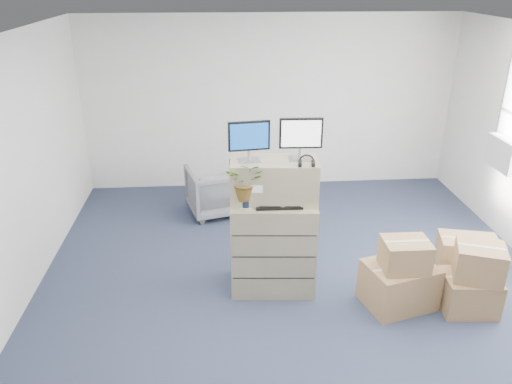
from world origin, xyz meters
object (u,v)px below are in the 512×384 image
monitor_right (301,136)px  keyboard (279,205)px  potted_plant (246,185)px  filing_cabinet_lower (273,245)px  monitor_left (249,139)px  water_bottle (284,189)px  office_chair (215,188)px

monitor_right → keyboard: 0.76m
monitor_right → potted_plant: size_ratio=0.91×
filing_cabinet_lower → potted_plant: size_ratio=2.17×
filing_cabinet_lower → monitor_right: monitor_right is taller
monitor_left → water_bottle: monitor_left is taller
monitor_right → water_bottle: monitor_right is taller
office_chair → water_bottle: bearing=96.4°
keyboard → office_chair: 2.34m
potted_plant → water_bottle: bearing=19.2°
filing_cabinet_lower → potted_plant: (-0.31, -0.08, 0.78)m
monitor_left → monitor_right: size_ratio=0.96×
filing_cabinet_lower → monitor_left: 1.27m
water_bottle → filing_cabinet_lower: bearing=-149.6°
filing_cabinet_lower → water_bottle: size_ratio=4.55×
monitor_left → office_chair: bearing=94.1°
monitor_left → potted_plant: (-0.05, -0.12, -0.47)m
filing_cabinet_lower → monitor_left: monitor_left is taller
monitor_right → water_bottle: bearing=178.1°
monitor_left → water_bottle: bearing=-2.6°
water_bottle → office_chair: water_bottle is taller
monitor_left → office_chair: size_ratio=0.55×
monitor_right → potted_plant: bearing=-164.9°
monitor_left → water_bottle: (0.38, 0.03, -0.59)m
filing_cabinet_lower → potted_plant: potted_plant is taller
water_bottle → potted_plant: bearing=-160.8°
monitor_left → monitor_right: bearing=-5.1°
office_chair → keyboard: bearing=92.9°
monitor_right → water_bottle: 0.62m
potted_plant → office_chair: 2.31m
water_bottle → potted_plant: potted_plant is taller
filing_cabinet_lower → office_chair: size_ratio=1.36×
keyboard → potted_plant: size_ratio=0.99×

